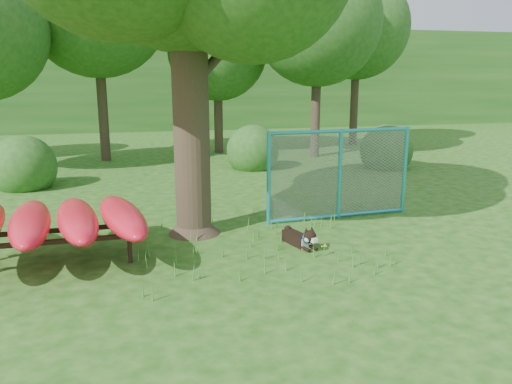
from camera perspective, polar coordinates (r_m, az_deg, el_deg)
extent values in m
plane|color=#1A480E|center=(8.34, 0.64, -8.60)|extent=(80.00, 80.00, 0.00)
cylinder|color=#32261B|center=(9.70, -7.51, 10.85)|extent=(0.90, 0.90, 5.45)
cone|color=#32261B|center=(10.08, -7.10, -3.21)|extent=(1.35, 1.35, 0.55)
cylinder|color=#32261B|center=(10.02, -4.20, 15.35)|extent=(1.29, 1.16, 1.16)
cylinder|color=#32261B|center=(9.69, -11.36, 17.81)|extent=(1.29, 0.37, 1.11)
cylinder|color=#635B4A|center=(10.06, -7.95, -1.37)|extent=(0.13, 0.13, 1.19)
cylinder|color=#635B4A|center=(9.96, -8.02, 0.94)|extent=(0.33, 0.14, 0.06)
cylinder|color=black|center=(8.72, -14.22, -6.43)|extent=(0.08, 0.08, 0.46)
cylinder|color=black|center=(9.33, -14.32, -5.15)|extent=(0.08, 0.08, 0.46)
cube|color=black|center=(8.72, -22.18, -5.30)|extent=(2.75, 0.15, 0.07)
cube|color=black|center=(9.32, -21.74, -4.10)|extent=(2.75, 0.15, 0.07)
ellipsoid|color=red|center=(9.00, -24.40, -3.24)|extent=(1.00, 2.81, 0.44)
ellipsoid|color=red|center=(8.91, -19.75, -2.99)|extent=(1.09, 2.81, 0.44)
ellipsoid|color=red|center=(8.88, -15.04, -2.72)|extent=(1.18, 2.82, 0.44)
cube|color=black|center=(9.44, 4.60, -5.32)|extent=(0.40, 0.67, 0.22)
cube|color=white|center=(9.24, 5.56, -5.82)|extent=(0.23, 0.18, 0.20)
sphere|color=black|center=(9.06, 6.19, -5.08)|extent=(0.23, 0.23, 0.23)
cube|color=white|center=(8.99, 6.59, -5.47)|extent=(0.12, 0.15, 0.08)
sphere|color=white|center=(9.02, 5.88, -5.40)|extent=(0.11, 0.11, 0.11)
sphere|color=white|center=(9.10, 6.62, -5.25)|extent=(0.11, 0.11, 0.11)
cone|color=black|center=(9.02, 5.75, -4.32)|extent=(0.09, 0.10, 0.11)
cone|color=black|center=(9.09, 6.39, -4.20)|extent=(0.12, 0.12, 0.11)
cylinder|color=black|center=(9.11, 5.64, -6.46)|extent=(0.14, 0.28, 0.06)
cylinder|color=black|center=(9.20, 6.46, -6.28)|extent=(0.14, 0.28, 0.06)
sphere|color=black|center=(9.71, 3.67, -4.24)|extent=(0.14, 0.14, 0.14)
torus|color=#1752B1|center=(9.13, 5.91, -5.28)|extent=(0.23, 0.13, 0.23)
cylinder|color=teal|center=(10.44, 1.46, 1.51)|extent=(0.09, 0.09, 1.99)
cylinder|color=teal|center=(11.09, 9.55, 2.01)|extent=(0.09, 0.09, 1.99)
cylinder|color=teal|center=(11.94, 16.63, 2.42)|extent=(0.09, 0.09, 1.99)
cylinder|color=teal|center=(10.95, 9.74, 6.89)|extent=(3.31, 0.32, 0.08)
cylinder|color=teal|center=(11.30, 9.38, -2.66)|extent=(3.31, 0.32, 0.08)
plane|color=gray|center=(11.09, 9.55, 2.01)|extent=(3.30, 0.24, 3.31)
cylinder|color=#3E822A|center=(8.90, 7.79, -6.69)|extent=(0.02, 0.02, 0.18)
sphere|color=yellow|center=(8.87, 7.81, -6.15)|extent=(0.03, 0.03, 0.03)
sphere|color=yellow|center=(8.90, 7.91, -6.02)|extent=(0.03, 0.03, 0.03)
sphere|color=yellow|center=(8.88, 7.57, -6.19)|extent=(0.03, 0.03, 0.03)
sphere|color=yellow|center=(8.86, 8.01, -6.17)|extent=(0.03, 0.03, 0.03)
sphere|color=yellow|center=(8.84, 7.81, -6.15)|extent=(0.03, 0.03, 0.03)
cylinder|color=#32261B|center=(19.54, -17.24, 11.10)|extent=(0.36, 0.36, 5.25)
sphere|color=#21511A|center=(19.71, -17.86, 19.84)|extent=(5.20, 5.20, 5.20)
cylinder|color=#32261B|center=(20.83, -4.34, 9.79)|extent=(0.36, 0.36, 3.85)
sphere|color=#21511A|center=(20.82, -4.45, 15.84)|extent=(4.00, 4.00, 4.00)
cylinder|color=#32261B|center=(19.78, 6.87, 10.88)|extent=(0.36, 0.36, 4.76)
sphere|color=#21511A|center=(19.87, 7.09, 18.74)|extent=(4.80, 4.80, 4.80)
cylinder|color=#32261B|center=(23.70, 11.21, 11.23)|extent=(0.36, 0.36, 4.90)
sphere|color=#21511A|center=(23.80, 11.52, 17.98)|extent=(4.60, 4.60, 4.60)
sphere|color=#21511A|center=(15.62, -24.80, 0.44)|extent=(1.80, 1.80, 1.80)
sphere|color=#21511A|center=(17.92, 14.55, 2.69)|extent=(1.80, 1.80, 1.80)
sphere|color=#21511A|center=(17.25, -0.38, 2.72)|extent=(1.80, 1.80, 1.80)
cube|color=#21511A|center=(35.56, -10.94, 12.62)|extent=(80.00, 12.00, 6.00)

